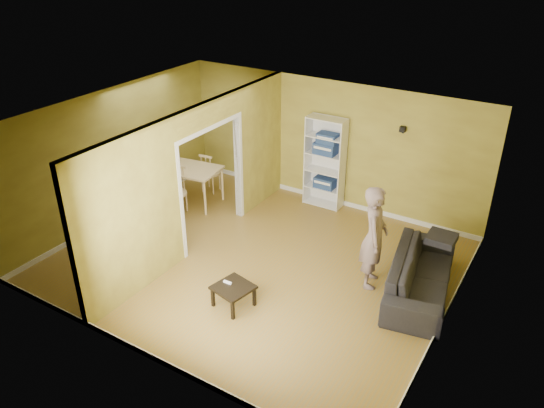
# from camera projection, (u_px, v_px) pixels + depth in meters

# --- Properties ---
(room_shell) EXTENTS (6.50, 6.50, 6.50)m
(room_shell) POSITION_uv_depth(u_px,v_px,m) (255.00, 195.00, 8.70)
(room_shell) COLOR olive
(room_shell) RESTS_ON ground
(partition) EXTENTS (0.22, 5.50, 2.60)m
(partition) POSITION_uv_depth(u_px,v_px,m) (198.00, 179.00, 9.25)
(partition) COLOR gold
(partition) RESTS_ON ground
(wall_speaker) EXTENTS (0.10, 0.10, 0.10)m
(wall_speaker) POSITION_uv_depth(u_px,v_px,m) (403.00, 129.00, 9.76)
(wall_speaker) COLOR black
(wall_speaker) RESTS_ON room_shell
(sofa) EXTENTS (2.39, 1.35, 0.86)m
(sofa) POSITION_uv_depth(u_px,v_px,m) (422.00, 269.00, 8.33)
(sofa) COLOR #2E2E2F
(sofa) RESTS_ON ground
(person) EXTENTS (0.89, 0.79, 2.04)m
(person) POSITION_uv_depth(u_px,v_px,m) (375.00, 229.00, 8.28)
(person) COLOR slate
(person) RESTS_ON ground
(bookshelf) EXTENTS (0.80, 0.35, 1.90)m
(bookshelf) POSITION_uv_depth(u_px,v_px,m) (326.00, 162.00, 10.82)
(bookshelf) COLOR white
(bookshelf) RESTS_ON ground
(paper_box_navy_a) EXTENTS (0.42, 0.28, 0.22)m
(paper_box_navy_a) POSITION_uv_depth(u_px,v_px,m) (325.00, 182.00, 10.97)
(paper_box_navy_a) COLOR navy
(paper_box_navy_a) RESTS_ON bookshelf
(paper_box_navy_b) EXTENTS (0.45, 0.29, 0.23)m
(paper_box_navy_b) POSITION_uv_depth(u_px,v_px,m) (326.00, 148.00, 10.64)
(paper_box_navy_b) COLOR #1E2C4B
(paper_box_navy_b) RESTS_ON bookshelf
(paper_box_navy_c) EXTENTS (0.40, 0.26, 0.21)m
(paper_box_navy_c) POSITION_uv_depth(u_px,v_px,m) (328.00, 139.00, 10.53)
(paper_box_navy_c) COLOR navy
(paper_box_navy_c) RESTS_ON bookshelf
(coffee_table) EXTENTS (0.54, 0.54, 0.36)m
(coffee_table) POSITION_uv_depth(u_px,v_px,m) (233.00, 289.00, 8.07)
(coffee_table) COLOR black
(coffee_table) RESTS_ON ground
(game_controller) EXTENTS (0.14, 0.04, 0.03)m
(game_controller) POSITION_uv_depth(u_px,v_px,m) (228.00, 282.00, 8.12)
(game_controller) COLOR white
(game_controller) RESTS_ON coffee_table
(dining_table) EXTENTS (1.25, 0.84, 0.78)m
(dining_table) POSITION_uv_depth(u_px,v_px,m) (189.00, 172.00, 10.99)
(dining_table) COLOR beige
(dining_table) RESTS_ON ground
(chair_left) EXTENTS (0.57, 0.57, 1.04)m
(chair_left) POSITION_uv_depth(u_px,v_px,m) (160.00, 171.00, 11.45)
(chair_left) COLOR tan
(chair_left) RESTS_ON ground
(chair_near) EXTENTS (0.59, 0.59, 1.00)m
(chair_near) POSITION_uv_depth(u_px,v_px,m) (176.00, 192.00, 10.61)
(chair_near) COLOR tan
(chair_near) RESTS_ON ground
(chair_far) EXTENTS (0.46, 0.46, 0.90)m
(chair_far) POSITION_uv_depth(u_px,v_px,m) (210.00, 172.00, 11.59)
(chair_far) COLOR #D0B182
(chair_far) RESTS_ON ground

